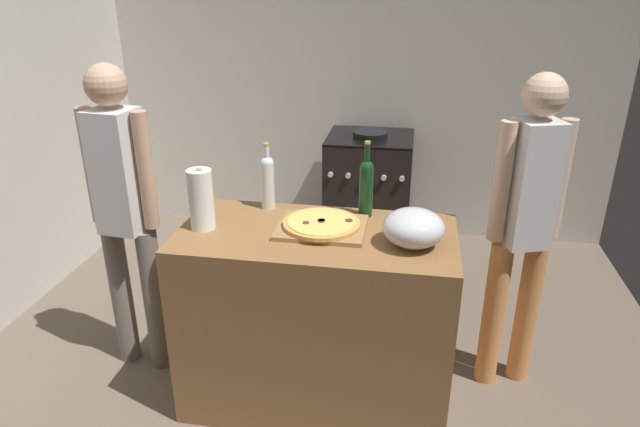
{
  "coord_description": "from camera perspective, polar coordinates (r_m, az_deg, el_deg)",
  "views": [
    {
      "loc": [
        0.58,
        -1.56,
        1.98
      ],
      "look_at": [
        0.18,
        0.77,
        0.97
      ],
      "focal_mm": 31.13,
      "sensor_mm": 36.0,
      "label": 1
    }
  ],
  "objects": [
    {
      "name": "counter",
      "position": [
        2.73,
        -0.36,
        -10.71
      ],
      "size": [
        1.26,
        0.63,
        0.92
      ],
      "primitive_type": "cube",
      "color": "olive",
      "rests_on": "ground_plane"
    },
    {
      "name": "wine_bottle_clear",
      "position": [
        2.63,
        4.77,
        2.93
      ],
      "size": [
        0.07,
        0.07,
        0.37
      ],
      "color": "#143819",
      "rests_on": "counter"
    },
    {
      "name": "pizza",
      "position": [
        2.52,
        0.17,
        -1.02
      ],
      "size": [
        0.35,
        0.35,
        0.03
      ],
      "color": "tan",
      "rests_on": "cutting_board"
    },
    {
      "name": "wine_bottle_amber",
      "position": [
        2.73,
        -5.41,
        3.51
      ],
      "size": [
        0.07,
        0.07,
        0.33
      ],
      "color": "silver",
      "rests_on": "counter"
    },
    {
      "name": "kitchen_wall_left",
      "position": [
        3.89,
        -29.84,
        10.06
      ],
      "size": [
        0.1,
        3.37,
        2.6
      ],
      "primitive_type": "cube",
      "color": "beige",
      "rests_on": "ground_plane"
    },
    {
      "name": "paper_towel_roll",
      "position": [
        2.55,
        -12.12,
        1.42
      ],
      "size": [
        0.11,
        0.11,
        0.28
      ],
      "color": "white",
      "rests_on": "counter"
    },
    {
      "name": "person_in_stripes",
      "position": [
        2.91,
        -19.5,
        0.72
      ],
      "size": [
        0.37,
        0.22,
        1.63
      ],
      "color": "slate",
      "rests_on": "ground_plane"
    },
    {
      "name": "mixing_bowl",
      "position": [
        2.38,
        9.59,
        -1.46
      ],
      "size": [
        0.27,
        0.27,
        0.16
      ],
      "color": "#B2B2B7",
      "rests_on": "counter"
    },
    {
      "name": "kitchen_wall_rear",
      "position": [
        4.47,
        2.32,
        14.36
      ],
      "size": [
        4.22,
        0.1,
        2.6
      ],
      "primitive_type": "cube",
      "color": "beige",
      "rests_on": "ground_plane"
    },
    {
      "name": "ground_plane",
      "position": [
        3.6,
        -1.1,
        -10.41
      ],
      "size": [
        4.22,
        3.37,
        0.02
      ],
      "primitive_type": "cube",
      "color": "#6B5B4C"
    },
    {
      "name": "cutting_board",
      "position": [
        2.53,
        0.17,
        -1.45
      ],
      "size": [
        0.4,
        0.32,
        0.02
      ],
      "primitive_type": "cube",
      "color": "#9E7247",
      "rests_on": "counter"
    },
    {
      "name": "person_in_red",
      "position": [
        2.8,
        20.3,
        -0.73
      ],
      "size": [
        0.35,
        0.25,
        1.61
      ],
      "color": "#D88C4C",
      "rests_on": "ground_plane"
    },
    {
      "name": "stove",
      "position": [
        4.27,
        5.01,
        2.13
      ],
      "size": [
        0.63,
        0.59,
        0.94
      ],
      "color": "black",
      "rests_on": "ground_plane"
    }
  ]
}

